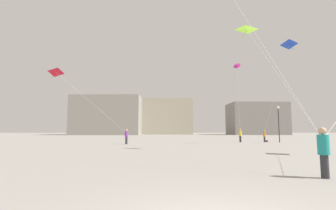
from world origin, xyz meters
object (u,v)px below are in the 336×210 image
(building_centre_hall, at_px, (158,117))
(person_in_orange, at_px, (264,136))
(kite_crimson_delta, at_px, (57,74))
(lamppost_west, at_px, (278,118))
(person_in_purple, at_px, (126,136))
(handbag_beside_flyer, at_px, (267,141))
(building_right_hall, at_px, (256,119))
(kite_lime_delta, at_px, (247,30))
(kite_cobalt_delta, at_px, (288,46))
(person_in_yellow, at_px, (240,135))
(person_in_teal, at_px, (324,150))
(building_left_hall, at_px, (107,116))
(kite_magenta_diamond, at_px, (237,66))

(building_centre_hall, bearing_deg, person_in_orange, -76.84)
(kite_crimson_delta, xyz_separation_m, lamppost_west, (27.12, 5.34, -4.51))
(person_in_purple, bearing_deg, building_centre_hall, -162.85)
(building_centre_hall, xyz_separation_m, handbag_beside_flyer, (14.98, -62.46, -6.68))
(building_right_hall, bearing_deg, kite_lime_delta, -112.67)
(lamppost_west, bearing_deg, kite_cobalt_delta, -98.54)
(person_in_yellow, distance_m, person_in_purple, 15.40)
(building_centre_hall, bearing_deg, kite_lime_delta, -84.60)
(kite_crimson_delta, relative_size, handbag_beside_flyer, 25.50)
(person_in_teal, bearing_deg, building_right_hall, -147.07)
(building_left_hall, bearing_deg, kite_lime_delta, -69.63)
(person_in_purple, relative_size, kite_cobalt_delta, 0.16)
(kite_cobalt_delta, bearing_deg, kite_magenta_diamond, 120.43)
(kite_cobalt_delta, xyz_separation_m, kite_lime_delta, (-8.09, -8.28, -1.68))
(person_in_yellow, distance_m, building_right_hall, 60.53)
(person_in_orange, relative_size, kite_magenta_diamond, 0.15)
(kite_lime_delta, relative_size, handbag_beside_flyer, 35.68)
(kite_magenta_diamond, bearing_deg, kite_cobalt_delta, -59.57)
(person_in_orange, distance_m, kite_magenta_diamond, 10.61)
(person_in_teal, distance_m, handbag_beside_flyer, 26.84)
(person_in_yellow, distance_m, kite_crimson_delta, 24.07)
(kite_lime_delta, distance_m, building_right_hall, 74.68)
(person_in_orange, bearing_deg, kite_cobalt_delta, 68.73)
(kite_cobalt_delta, height_order, building_centre_hall, building_centre_hall)
(person_in_yellow, height_order, lamppost_west, lamppost_west)
(person_in_yellow, height_order, building_centre_hall, building_centre_hall)
(building_centre_hall, relative_size, building_right_hall, 1.32)
(person_in_orange, distance_m, building_left_hall, 63.20)
(kite_cobalt_delta, xyz_separation_m, handbag_beside_flyer, (-0.36, 6.05, -11.39))
(kite_lime_delta, height_order, building_right_hall, building_right_hall)
(kite_cobalt_delta, xyz_separation_m, building_centre_hall, (-15.34, 68.50, -4.70))
(person_in_teal, bearing_deg, person_in_orange, -146.02)
(kite_magenta_diamond, bearing_deg, person_in_yellow, -100.51)
(person_in_purple, height_order, kite_crimson_delta, kite_crimson_delta)
(person_in_purple, xyz_separation_m, lamppost_west, (19.78, 3.02, 2.29))
(person_in_orange, height_order, person_in_purple, person_in_purple)
(handbag_beside_flyer, bearing_deg, building_right_hall, 68.90)
(kite_crimson_delta, bearing_deg, handbag_beside_flyer, 14.73)
(person_in_orange, distance_m, person_in_yellow, 3.54)
(person_in_yellow, bearing_deg, building_right_hall, -24.58)
(kite_cobalt_delta, relative_size, building_right_hall, 0.55)
(kite_cobalt_delta, bearing_deg, handbag_beside_flyer, 93.43)
(kite_cobalt_delta, bearing_deg, lamppost_west, 81.46)
(lamppost_west, height_order, handbag_beside_flyer, lamppost_west)
(kite_lime_delta, bearing_deg, lamppost_west, 55.62)
(person_in_purple, height_order, kite_cobalt_delta, kite_cobalt_delta)
(person_in_orange, height_order, handbag_beside_flyer, person_in_orange)
(building_right_hall, xyz_separation_m, handbag_beside_flyer, (-21.02, -54.48, -5.59))
(kite_cobalt_delta, distance_m, kite_magenta_diamond, 7.91)
(person_in_orange, relative_size, kite_crimson_delta, 0.19)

